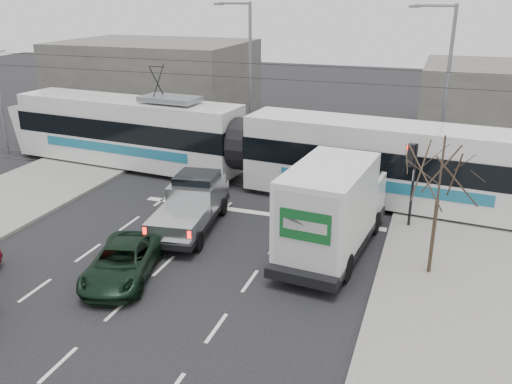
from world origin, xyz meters
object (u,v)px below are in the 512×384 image
(green_car, at_px, (122,262))
(tram, at_px, (244,145))
(navy_pickup, at_px, (337,211))
(street_lamp_far, at_px, (247,69))
(bare_tree, at_px, (441,175))
(traffic_signal, at_px, (411,167))
(silver_pickup, at_px, (192,203))
(box_truck, at_px, (333,209))
(street_lamp_near, at_px, (443,83))

(green_car, bearing_deg, tram, 72.59)
(navy_pickup, bearing_deg, tram, 141.47)
(street_lamp_far, bearing_deg, green_car, -84.84)
(bare_tree, xyz_separation_m, green_car, (-10.23, -3.75, -3.17))
(traffic_signal, bearing_deg, silver_pickup, -162.11)
(silver_pickup, relative_size, navy_pickup, 1.19)
(traffic_signal, xyz_separation_m, tram, (-8.59, 3.22, -0.68))
(bare_tree, distance_m, green_car, 11.35)
(box_truck, bearing_deg, navy_pickup, 100.86)
(tram, relative_size, green_car, 6.40)
(bare_tree, relative_size, street_lamp_near, 0.56)
(street_lamp_near, height_order, street_lamp_far, same)
(street_lamp_near, distance_m, street_lamp_far, 11.67)
(street_lamp_near, xyz_separation_m, tram, (-9.43, -4.28, -3.05))
(street_lamp_near, height_order, green_car, street_lamp_near)
(bare_tree, height_order, traffic_signal, bare_tree)
(box_truck, relative_size, green_car, 1.70)
(tram, distance_m, box_truck, 8.92)
(bare_tree, distance_m, traffic_signal, 4.28)
(street_lamp_far, distance_m, navy_pickup, 14.24)
(navy_pickup, bearing_deg, traffic_signal, 31.41)
(street_lamp_far, relative_size, navy_pickup, 1.76)
(box_truck, height_order, green_car, box_truck)
(bare_tree, height_order, box_truck, bare_tree)
(bare_tree, relative_size, box_truck, 0.66)
(silver_pickup, xyz_separation_m, green_car, (-0.38, -4.93, -0.44))
(bare_tree, height_order, silver_pickup, bare_tree)
(street_lamp_far, bearing_deg, navy_pickup, -54.43)
(bare_tree, xyz_separation_m, box_truck, (-3.68, 0.65, -1.97))
(street_lamp_near, bearing_deg, green_car, -123.10)
(navy_pickup, bearing_deg, silver_pickup, -167.72)
(box_truck, bearing_deg, street_lamp_near, 78.20)
(bare_tree, height_order, street_lamp_far, street_lamp_far)
(street_lamp_far, distance_m, green_car, 17.89)
(street_lamp_near, height_order, navy_pickup, street_lamp_near)
(traffic_signal, bearing_deg, box_truck, -127.37)
(bare_tree, height_order, green_car, bare_tree)
(street_lamp_far, bearing_deg, box_truck, -57.76)
(traffic_signal, distance_m, silver_pickup, 9.31)
(street_lamp_near, bearing_deg, navy_pickup, -111.35)
(silver_pickup, relative_size, box_truck, 0.80)
(box_truck, bearing_deg, street_lamp_far, 127.82)
(tram, bearing_deg, street_lamp_far, 113.49)
(tram, bearing_deg, box_truck, -42.17)
(navy_pickup, bearing_deg, green_car, -135.23)
(street_lamp_near, relative_size, silver_pickup, 1.48)
(traffic_signal, xyz_separation_m, navy_pickup, (-2.72, -1.60, -1.69))
(bare_tree, bearing_deg, traffic_signal, 105.76)
(traffic_signal, bearing_deg, green_car, -139.59)
(navy_pickup, bearing_deg, street_lamp_near, 69.52)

